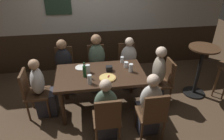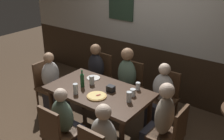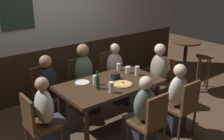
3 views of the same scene
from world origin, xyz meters
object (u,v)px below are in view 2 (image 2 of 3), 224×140
object	(u,v)px
chair_mid_near	(57,132)
chair_head_west	(47,83)
person_mid_far	(125,87)
condiment_caddy	(111,89)
chair_head_east	(171,133)
person_right_far	(161,102)
person_left_far	(95,78)
chair_mid_far	(130,84)
plate_white_large	(93,78)
dining_table	(99,95)
beer_bottle_green	(82,80)
person_head_west	(54,88)
person_head_east	(160,129)
chair_right_far	(165,95)
person_mid_near	(66,129)
beer_glass_half	(92,81)
pizza	(97,96)
pint_glass_pale	(133,93)
chair_left_far	(100,74)
tumbler_short	(138,87)
pint_glass_amber	(76,89)
pint_glass_stout	(129,97)

from	to	relation	value
chair_mid_near	chair_head_west	distance (m)	1.46
person_mid_far	condiment_caddy	xyz separation A→B (m)	(0.16, -0.62, 0.28)
chair_head_east	chair_head_west	bearing A→B (deg)	180.00
condiment_caddy	person_right_far	bearing A→B (deg)	50.28
person_left_far	person_mid_far	world-z (taller)	person_mid_far
chair_mid_far	plate_white_large	distance (m)	0.73
chair_mid_near	plate_white_large	world-z (taller)	chair_mid_near
dining_table	beer_bottle_green	bearing A→B (deg)	-167.24
person_head_west	person_head_east	distance (m)	2.04
chair_right_far	person_left_far	size ratio (longest dim) A/B	0.79
person_right_far	condiment_caddy	distance (m)	0.87
person_mid_near	beer_glass_half	bearing A→B (deg)	105.07
person_head_west	pizza	distance (m)	1.17
chair_head_east	beer_bottle_green	size ratio (longest dim) A/B	3.26
chair_right_far	person_right_far	distance (m)	0.17
person_head_east	chair_head_east	bearing A→B (deg)	0.00
person_mid_far	pint_glass_pale	world-z (taller)	person_mid_far
condiment_caddy	chair_left_far	bearing A→B (deg)	137.03
chair_mid_far	tumbler_short	xyz separation A→B (m)	(0.45, -0.50, 0.30)
chair_mid_far	chair_head_west	distance (m)	1.46
chair_right_far	plate_white_large	world-z (taller)	chair_right_far
chair_right_far	plate_white_large	xyz separation A→B (m)	(-1.00, -0.60, 0.25)
pint_glass_amber	beer_bottle_green	world-z (taller)	beer_bottle_green
person_head_east	beer_bottle_green	distance (m)	1.34
chair_mid_near	beer_bottle_green	xyz separation A→B (m)	(-0.27, 0.80, 0.35)
person_head_east	beer_glass_half	size ratio (longest dim) A/B	8.29
person_left_far	person_head_east	world-z (taller)	person_head_east
person_right_far	beer_bottle_green	distance (m)	1.27
beer_bottle_green	plate_white_large	world-z (taller)	beer_bottle_green
person_right_far	person_head_east	bearing A→B (deg)	-63.39
person_head_west	plate_white_large	world-z (taller)	person_head_west
person_mid_far	pizza	world-z (taller)	person_mid_far
chair_mid_far	person_left_far	distance (m)	0.70
chair_head_west	person_left_far	xyz separation A→B (m)	(0.51, 0.69, -0.02)
person_head_west	beer_bottle_green	world-z (taller)	person_head_west
pint_glass_amber	condiment_caddy	size ratio (longest dim) A/B	1.42
chair_head_west	person_mid_far	bearing A→B (deg)	30.45
chair_mid_near	pint_glass_amber	size ratio (longest dim) A/B	5.64
chair_left_far	chair_right_far	world-z (taller)	same
pint_glass_pale	pint_glass_stout	bearing A→B (deg)	-74.29
person_head_west	pint_glass_amber	size ratio (longest dim) A/B	7.01
chair_head_east	pint_glass_amber	xyz separation A→B (m)	(-1.38, -0.28, 0.32)
pint_glass_stout	beer_bottle_green	distance (m)	0.81
chair_head_east	person_head_east	bearing A→B (deg)	180.00
chair_head_west	pint_glass_pale	world-z (taller)	chair_head_west
chair_right_far	person_mid_far	size ratio (longest dim) A/B	0.74
dining_table	pint_glass_amber	distance (m)	0.38
chair_mid_near	condiment_caddy	xyz separation A→B (m)	(0.16, 0.93, 0.29)
chair_mid_far	pint_glass_pale	xyz separation A→B (m)	(0.49, -0.70, 0.29)
pizza	person_mid_near	bearing A→B (deg)	-101.10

